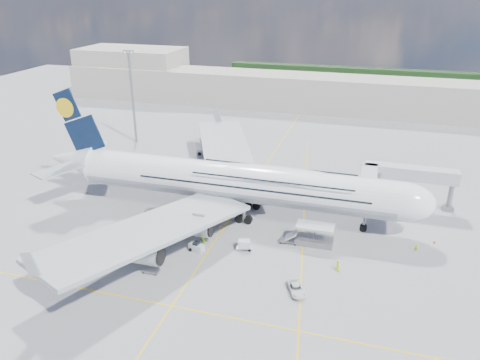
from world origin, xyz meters
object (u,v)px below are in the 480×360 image
(dolly_row_a, at_px, (50,254))
(crew_tug, at_px, (203,241))
(baggage_tug, at_px, (197,247))
(crew_nose, at_px, (416,247))
(cargo_loader, at_px, (314,237))
(cone_wing_right_outer, at_px, (106,257))
(jet_bridge, at_px, (394,177))
(dolly_back, at_px, (154,211))
(catering_truck_inner, at_px, (187,177))
(dolly_nose_near, at_px, (289,241))
(cone_tail, at_px, (88,193))
(crew_wing, at_px, (110,251))
(crew_van, at_px, (338,265))
(cone_wing_left_inner, at_px, (198,184))
(light_mast, at_px, (132,96))
(dolly_row_b, at_px, (151,271))
(catering_truck_outer, at_px, (208,149))
(dolly_row_c, at_px, (158,219))
(cone_wing_right_inner, at_px, (221,227))
(dolly_nose_far, at_px, (244,244))
(cone_wing_left_outer, at_px, (186,172))
(airliner, at_px, (235,182))
(cone_nose, at_px, (434,242))
(crew_loader, at_px, (314,231))
(service_van, at_px, (296,289))

(dolly_row_a, distance_m, crew_tug, 25.80)
(baggage_tug, bearing_deg, crew_nose, 30.99)
(cargo_loader, relative_size, cone_wing_right_outer, 13.86)
(jet_bridge, height_order, cone_wing_right_outer, jet_bridge)
(dolly_back, bearing_deg, catering_truck_inner, 82.69)
(dolly_nose_near, height_order, cone_tail, cone_tail)
(crew_wing, xyz_separation_m, crew_van, (37.05, 6.43, 0.09))
(dolly_row_a, bearing_deg, cargo_loader, 19.62)
(crew_tug, relative_size, cone_wing_left_inner, 3.43)
(light_mast, height_order, dolly_row_b, light_mast)
(baggage_tug, xyz_separation_m, crew_wing, (-13.33, -5.59, 0.10))
(catering_truck_outer, distance_m, crew_nose, 61.21)
(dolly_row_c, bearing_deg, catering_truck_inner, 83.19)
(catering_truck_inner, bearing_deg, cone_wing_right_inner, -40.90)
(crew_tug, height_order, cone_wing_right_inner, crew_tug)
(dolly_nose_far, xyz_separation_m, cone_tail, (-38.82, 12.25, -0.66))
(dolly_nose_near, relative_size, catering_truck_inner, 0.41)
(cargo_loader, height_order, crew_nose, cargo_loader)
(crew_tug, distance_m, cone_wing_left_outer, 34.25)
(dolly_row_a, relative_size, crew_van, 1.76)
(dolly_nose_near, bearing_deg, dolly_nose_far, -149.87)
(dolly_row_c, relative_size, cone_wing_right_outer, 5.71)
(airliner, height_order, dolly_nose_far, airliner)
(dolly_nose_far, xyz_separation_m, baggage_tug, (-7.67, -2.78, -0.19))
(cone_nose, relative_size, cone_wing_right_inner, 1.15)
(crew_loader, xyz_separation_m, cone_nose, (20.78, 3.19, -0.59))
(dolly_row_b, xyz_separation_m, crew_loader, (23.11, 19.05, 0.56))
(dolly_nose_near, bearing_deg, cone_wing_right_outer, -155.89)
(dolly_row_a, distance_m, cone_wing_right_outer, 9.63)
(service_van, xyz_separation_m, cone_tail, (-49.54, 21.74, -0.36))
(dolly_nose_far, xyz_separation_m, catering_truck_outer, (-22.10, 42.38, 0.71))
(light_mast, xyz_separation_m, cone_wing_right_outer, (24.38, -56.76, -12.91))
(cone_wing_left_inner, bearing_deg, crew_nose, -18.74)
(jet_bridge, bearing_deg, light_mast, 160.98)
(airliner, height_order, crew_van, airliner)
(light_mast, relative_size, service_van, 5.73)
(dolly_row_b, height_order, dolly_back, dolly_back)
(dolly_nose_near, bearing_deg, cargo_loader, 10.40)
(cone_wing_left_outer, bearing_deg, cone_wing_right_outer, -87.41)
(crew_van, bearing_deg, catering_truck_inner, 24.18)
(airliner, bearing_deg, cone_wing_left_outer, 135.93)
(cargo_loader, bearing_deg, light_mast, 143.46)
(cone_nose, bearing_deg, crew_nose, -132.36)
(crew_wing, xyz_separation_m, cone_tail, (-17.83, 20.62, -0.58))
(airliner, distance_m, light_mast, 53.72)
(dolly_nose_near, distance_m, cone_wing_right_outer, 31.40)
(jet_bridge, height_order, dolly_back, jet_bridge)
(crew_wing, relative_size, cone_nose, 2.87)
(cargo_loader, xyz_separation_m, catering_truck_inner, (-30.93, 17.11, 0.87))
(jet_bridge, xyz_separation_m, dolly_nose_far, (-24.13, -23.29, -5.93))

